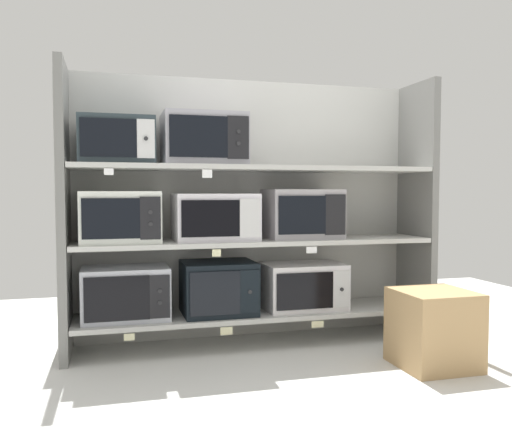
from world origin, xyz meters
TOP-DOWN VIEW (x-y plane):
  - ground at (0.00, -1.00)m, footprint 6.32×6.00m
  - back_panel at (0.00, 0.25)m, footprint 2.52×0.04m
  - upright_left at (-1.19, 0.00)m, footprint 0.05×0.46m
  - upright_right at (1.19, 0.00)m, footprint 0.05×0.46m
  - shelf_0 at (0.00, 0.00)m, footprint 2.32×0.46m
  - microwave_0 at (-0.84, -0.00)m, footprint 0.53×0.36m
  - microwave_1 at (-0.25, -0.00)m, footprint 0.46×0.41m
  - microwave_2 at (0.33, -0.00)m, footprint 0.53×0.38m
  - price_tag_0 at (-0.83, -0.23)m, footprint 0.06×0.00m
  - price_tag_1 at (-0.25, -0.23)m, footprint 0.07×0.00m
  - price_tag_2 at (0.34, -0.23)m, footprint 0.08×0.00m
  - shelf_1 at (0.00, 0.00)m, footprint 2.32×0.46m
  - microwave_3 at (-0.86, -0.00)m, footprint 0.47×0.42m
  - microwave_4 at (-0.27, -0.00)m, footprint 0.52×0.39m
  - microwave_5 at (0.32, -0.00)m, footprint 0.48×0.36m
  - price_tag_3 at (-0.31, -0.23)m, footprint 0.05×0.00m
  - price_tag_4 at (0.30, -0.23)m, footprint 0.07×0.00m
  - shelf_2 at (0.00, 0.00)m, footprint 2.32×0.46m
  - microwave_6 at (-0.88, -0.00)m, footprint 0.44×0.41m
  - microwave_7 at (-0.35, -0.00)m, footprint 0.51×0.40m
  - price_tag_5 at (-0.93, -0.23)m, footprint 0.05×0.00m
  - price_tag_6 at (-0.36, -0.23)m, footprint 0.06×0.00m
  - shipping_carton at (0.85, -0.73)m, footprint 0.41×0.41m

SIDE VIEW (x-z plane):
  - ground at x=0.00m, z-range -0.02..0.00m
  - price_tag_1 at x=-0.25m, z-range 0.13..0.18m
  - price_tag_2 at x=0.34m, z-range 0.14..0.18m
  - price_tag_0 at x=-0.83m, z-range 0.14..0.18m
  - shelf_0 at x=0.00m, z-range 0.18..0.21m
  - shipping_carton at x=0.85m, z-range 0.00..0.44m
  - microwave_2 at x=0.33m, z-range 0.21..0.52m
  - microwave_0 at x=-0.84m, z-range 0.21..0.54m
  - microwave_1 at x=-0.25m, z-range 0.21..0.55m
  - price_tag_3 at x=-0.31m, z-range 0.61..0.66m
  - price_tag_4 at x=0.30m, z-range 0.62..0.66m
  - shelf_1 at x=0.00m, z-range 0.66..0.69m
  - microwave_4 at x=-0.27m, z-range 0.69..0.99m
  - microwave_3 at x=-0.86m, z-range 0.69..1.00m
  - microwave_5 at x=0.32m, z-range 0.69..1.02m
  - back_panel at x=0.00m, z-range 0.00..1.77m
  - upright_left at x=-1.19m, z-range 0.00..1.77m
  - upright_right at x=1.19m, z-range 0.00..1.77m
  - price_tag_6 at x=-0.36m, z-range 1.08..1.13m
  - price_tag_5 at x=-0.93m, z-range 1.10..1.13m
  - shelf_2 at x=0.00m, z-range 1.14..1.17m
  - microwave_6 at x=-0.88m, z-range 1.17..1.45m
  - microwave_7 at x=-0.35m, z-range 1.17..1.49m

